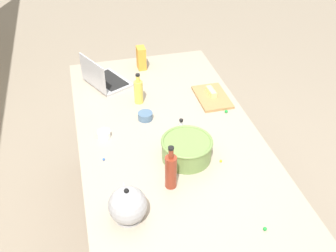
# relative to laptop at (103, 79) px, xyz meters

# --- Properties ---
(ground_plane) EXTENTS (12.00, 12.00, 0.00)m
(ground_plane) POSITION_rel_laptop_xyz_m (-0.64, -0.30, -0.95)
(ground_plane) COLOR gray
(island_counter) EXTENTS (1.98, 1.05, 0.90)m
(island_counter) POSITION_rel_laptop_xyz_m (-0.64, -0.30, -0.50)
(island_counter) COLOR #4C331E
(island_counter) RESTS_ON ground
(laptop) EXTENTS (0.38, 0.34, 0.22)m
(laptop) POSITION_rel_laptop_xyz_m (0.00, 0.00, 0.00)
(laptop) COLOR #B7B7BC
(laptop) RESTS_ON island_counter
(mixing_bowl_large) EXTENTS (0.28, 0.28, 0.12)m
(mixing_bowl_large) POSITION_rel_laptop_xyz_m (-0.88, -0.35, 0.02)
(mixing_bowl_large) COLOR #72934C
(mixing_bowl_large) RESTS_ON island_counter
(bottle_oil) EXTENTS (0.06, 0.06, 0.21)m
(bottle_oil) POSITION_rel_laptop_xyz_m (-0.28, -0.20, 0.04)
(bottle_oil) COLOR #DBC64C
(bottle_oil) RESTS_ON island_counter
(bottle_soy) EXTENTS (0.06, 0.06, 0.25)m
(bottle_soy) POSITION_rel_laptop_xyz_m (-1.07, -0.21, 0.06)
(bottle_soy) COLOR maroon
(bottle_soy) RESTS_ON island_counter
(kettle) EXTENTS (0.21, 0.18, 0.20)m
(kettle) POSITION_rel_laptop_xyz_m (-1.21, 0.03, 0.03)
(kettle) COLOR #ADADB2
(kettle) RESTS_ON island_counter
(cutting_board) EXTENTS (0.31, 0.20, 0.02)m
(cutting_board) POSITION_rel_laptop_xyz_m (-0.35, -0.68, -0.04)
(cutting_board) COLOR #AD7F4C
(cutting_board) RESTS_ON island_counter
(butter_stick_left) EXTENTS (0.11, 0.04, 0.04)m
(butter_stick_left) POSITION_rel_laptop_xyz_m (-0.33, -0.68, -0.01)
(butter_stick_left) COLOR #F4E58C
(butter_stick_left) RESTS_ON cutting_board
(ramekin_small) EXTENTS (0.09, 0.09, 0.05)m
(ramekin_small) POSITION_rel_laptop_xyz_m (-0.47, -0.20, -0.02)
(ramekin_small) COLOR slate
(ramekin_small) RESTS_ON island_counter
(ramekin_medium) EXTENTS (0.08, 0.08, 0.04)m
(ramekin_medium) POSITION_rel_laptop_xyz_m (-0.59, 0.07, -0.03)
(ramekin_medium) COLOR white
(ramekin_medium) RESTS_ON island_counter
(kitchen_timer) EXTENTS (0.07, 0.07, 0.08)m
(kitchen_timer) POSITION_rel_laptop_xyz_m (-0.64, -0.39, -0.01)
(kitchen_timer) COLOR #B2B2B7
(kitchen_timer) RESTS_ON island_counter
(candy_bag) EXTENTS (0.09, 0.06, 0.17)m
(candy_bag) POSITION_rel_laptop_xyz_m (0.17, -0.30, 0.04)
(candy_bag) COLOR gold
(candy_bag) RESTS_ON island_counter
(candy_0) EXTENTS (0.02, 0.02, 0.02)m
(candy_0) POSITION_rel_laptop_xyz_m (-0.85, -0.48, -0.04)
(candy_0) COLOR green
(candy_0) RESTS_ON island_counter
(candy_1) EXTENTS (0.02, 0.02, 0.02)m
(candy_1) POSITION_rel_laptop_xyz_m (-0.53, -0.71, -0.04)
(candy_1) COLOR green
(candy_1) RESTS_ON island_counter
(candy_2) EXTENTS (0.02, 0.02, 0.02)m
(candy_2) POSITION_rel_laptop_xyz_m (-1.44, -0.55, -0.04)
(candy_2) COLOR green
(candy_2) RESTS_ON island_counter
(candy_3) EXTENTS (0.01, 0.01, 0.01)m
(candy_3) POSITION_rel_laptop_xyz_m (-0.96, -0.52, -0.04)
(candy_3) COLOR yellow
(candy_3) RESTS_ON island_counter
(candy_4) EXTENTS (0.01, 0.01, 0.01)m
(candy_4) POSITION_rel_laptop_xyz_m (-0.79, 0.10, -0.04)
(candy_4) COLOR blue
(candy_4) RESTS_ON island_counter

